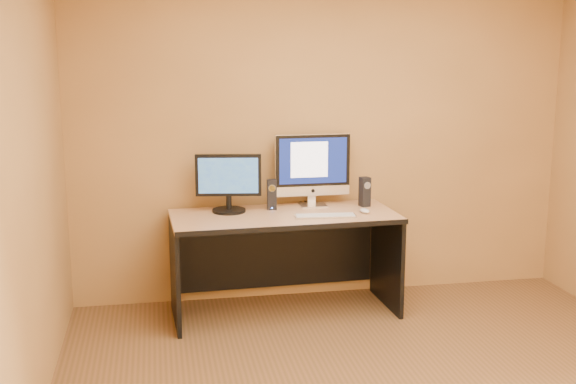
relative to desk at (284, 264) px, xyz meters
name	(u,v)px	position (x,y,z in m)	size (l,w,h in m)	color
walls	(411,183)	(0.39, -1.59, 0.91)	(4.00, 4.00, 2.60)	#AA7D44
desk	(284,264)	(0.00, 0.00, 0.00)	(1.68, 0.73, 0.78)	tan
imac	(313,170)	(0.27, 0.24, 0.68)	(0.60, 0.22, 0.58)	silver
second_monitor	(229,183)	(-0.40, 0.15, 0.61)	(0.50, 0.25, 0.44)	black
speaker_left	(272,195)	(-0.07, 0.18, 0.50)	(0.07, 0.08, 0.23)	black
speaker_right	(365,192)	(0.67, 0.15, 0.50)	(0.07, 0.08, 0.23)	black
keyboard	(325,216)	(0.28, -0.14, 0.40)	(0.45, 0.12, 0.02)	#B3B2B7
mouse	(365,211)	(0.60, -0.08, 0.41)	(0.06, 0.11, 0.04)	silver
cable_a	(310,203)	(0.27, 0.32, 0.39)	(0.01, 0.01, 0.23)	black
cable_b	(301,203)	(0.19, 0.32, 0.39)	(0.01, 0.01, 0.19)	black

